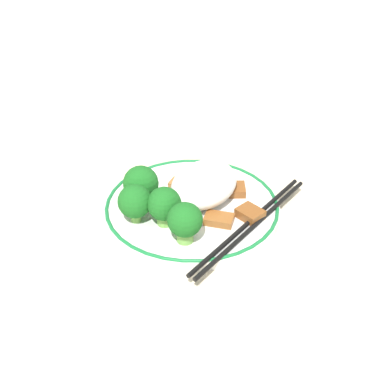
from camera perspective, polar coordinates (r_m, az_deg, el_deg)
The scene contains 13 objects.
ground_plane at distance 0.70m, azimuth 0.00°, elevation -2.24°, with size 3.00×3.00×0.00m, color beige.
plate at distance 0.70m, azimuth 0.00°, elevation -1.68°, with size 0.23×0.23×0.02m.
rice_mound at distance 0.70m, azimuth 1.29°, elevation 0.86°, with size 0.11×0.08×0.04m.
broccoli_back_left at distance 0.68m, azimuth -5.48°, elevation 0.87°, with size 0.05×0.05×0.06m.
broccoli_back_center at distance 0.66m, azimuth -6.12°, elevation -1.04°, with size 0.04×0.04×0.05m.
broccoli_back_right at distance 0.65m, azimuth -2.98°, elevation -1.37°, with size 0.04×0.04×0.05m.
broccoli_mid_left at distance 0.62m, azimuth -0.76°, elevation -3.11°, with size 0.04×0.04×0.05m.
meat_near_front at distance 0.67m, azimuth 6.21°, elevation -2.32°, with size 0.03×0.04×0.01m.
meat_near_left at distance 0.72m, azimuth -1.05°, elevation 0.68°, with size 0.02×0.04×0.01m.
meat_near_right at distance 0.72m, azimuth 4.79°, elevation 0.28°, with size 0.04×0.03×0.01m.
meat_near_back at distance 0.74m, azimuth -5.33°, elevation 1.17°, with size 0.04×0.04×0.01m.
meat_on_rice_edge at distance 0.66m, azimuth 2.89°, elevation -2.93°, with size 0.03×0.04×0.01m.
chopsticks at distance 0.66m, azimuth 6.31°, elevation -3.46°, with size 0.24×0.05×0.01m.
Camera 1 is at (-0.50, -0.27, 0.42)m, focal length 50.00 mm.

